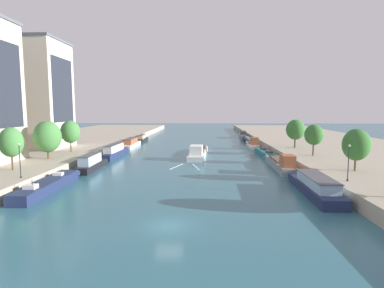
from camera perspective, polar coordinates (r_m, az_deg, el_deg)
name	(u,v)px	position (r m, az deg, el deg)	size (l,w,h in m)	color
ground_plane	(169,226)	(28.81, -4.38, -15.00)	(400.00, 400.00, 0.00)	#2D6070
quay_left	(58,144)	(91.50, -23.71, -0.06)	(36.00, 170.00, 1.76)	#A89E89
quay_right	(332,146)	(88.84, 24.73, -0.29)	(36.00, 170.00, 1.76)	#A89E89
barge_midriver	(198,152)	(68.69, 1.17, -1.52)	(4.42, 19.97, 3.07)	silver
wake_behind_barge	(186,167)	(56.22, -1.12, -4.26)	(5.59, 6.05, 0.03)	#A0CCD6
moored_boat_left_midway	(48,185)	(44.49, -25.24, -6.92)	(2.96, 15.36, 2.42)	#1E284C
moored_boat_left_lone	(91,163)	(56.32, -18.32, -3.40)	(2.50, 11.36, 2.77)	black
moored_boat_left_downstream	(115,151)	(69.60, -14.24, -1.36)	(2.69, 14.03, 2.91)	#1E284C
moored_boat_left_end	(131,143)	(86.45, -11.28, 0.13)	(2.63, 14.26, 2.54)	silver
moored_boat_left_near	(143,139)	(100.34, -9.23, 1.00)	(1.87, 11.02, 2.33)	black
moored_boat_right_end	(315,186)	(41.14, 22.05, -7.33)	(3.27, 14.65, 2.48)	#1E284C
moored_boat_right_far	(281,163)	(56.45, 16.29, -3.51)	(2.90, 15.75, 3.15)	gray
moored_boat_right_near	(265,153)	(72.01, 13.55, -1.61)	(2.92, 12.99, 2.14)	#23666B
moored_boat_right_upstream	(253,144)	(85.59, 11.28, -0.03)	(2.85, 12.56, 3.14)	silver
moored_boat_right_second	(248,140)	(99.12, 10.41, 0.72)	(2.33, 12.00, 2.32)	black
moored_boat_right_gap_after	(243,135)	(112.69, 9.49, 1.67)	(2.27, 10.05, 2.66)	gray
tree_left_past_mid	(11,142)	(50.74, -30.72, 0.27)	(3.33, 3.33, 6.23)	brown
tree_left_third	(47,137)	(59.58, -25.41, 1.24)	(4.70, 4.70, 6.72)	brown
tree_left_by_lamp	(70,132)	(67.77, -21.79, 2.12)	(3.92, 3.92, 6.45)	brown
tree_right_past_mid	(356,145)	(49.23, 28.36, -0.12)	(3.79, 3.79, 6.03)	brown
tree_right_midway	(314,135)	(61.86, 21.82, 1.60)	(3.47, 3.47, 5.91)	brown
tree_right_by_lamp	(295,130)	(73.37, 18.77, 2.54)	(4.19, 4.19, 6.40)	brown
lamppost_left_bank	(20,159)	(44.82, -29.50, -2.43)	(0.28, 0.28, 4.49)	black
lamppost_right_bank	(349,161)	(41.89, 27.21, -2.86)	(0.28, 0.28, 4.52)	black
building_left_middle	(30,94)	(78.72, -28.00, 8.18)	(15.58, 12.52, 24.08)	beige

